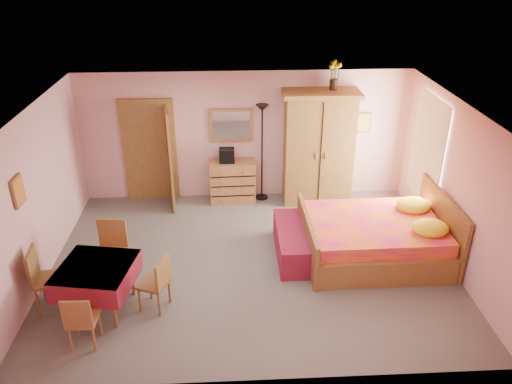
{
  "coord_description": "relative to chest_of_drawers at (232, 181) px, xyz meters",
  "views": [
    {
      "loc": [
        -0.29,
        -6.88,
        4.75
      ],
      "look_at": [
        0.1,
        0.3,
        1.15
      ],
      "focal_mm": 35.0,
      "sensor_mm": 36.0,
      "label": 1
    }
  ],
  "objects": [
    {
      "name": "doorway",
      "position": [
        -1.63,
        0.21,
        0.6
      ],
      "size": [
        1.06,
        0.12,
        2.15
      ],
      "primitive_type": "cube",
      "color": "#9E6B35",
      "rests_on": "floor"
    },
    {
      "name": "sunflower_vase",
      "position": [
        1.93,
        -0.01,
        2.13
      ],
      "size": [
        0.22,
        0.22,
        0.55
      ],
      "primitive_type": "cube",
      "rotation": [
        0.0,
        0.0,
        -0.01
      ],
      "color": "yellow",
      "rests_on": "wardrobe"
    },
    {
      "name": "floor_lamp",
      "position": [
        0.6,
        0.06,
        0.57
      ],
      "size": [
        0.33,
        0.33,
        1.99
      ],
      "primitive_type": "cube",
      "rotation": [
        0.0,
        0.0,
        0.38
      ],
      "color": "black",
      "rests_on": "floor"
    },
    {
      "name": "floor",
      "position": [
        0.27,
        -2.26,
        -0.43
      ],
      "size": [
        6.5,
        6.5,
        0.0
      ],
      "primitive_type": "plane",
      "color": "slate",
      "rests_on": "ground"
    },
    {
      "name": "picture_back",
      "position": [
        2.62,
        0.21,
        1.12
      ],
      "size": [
        0.3,
        0.04,
        0.4
      ],
      "primitive_type": "cube",
      "color": "#D8BF59",
      "rests_on": "wall_back"
    },
    {
      "name": "wall_left",
      "position": [
        -2.98,
        -2.26,
        0.87
      ],
      "size": [
        0.1,
        5.0,
        2.6
      ],
      "primitive_type": "cube",
      "color": "#E2A4A6",
      "rests_on": "floor"
    },
    {
      "name": "wall_back",
      "position": [
        0.27,
        0.24,
        0.87
      ],
      "size": [
        6.5,
        0.1,
        2.6
      ],
      "primitive_type": "cube",
      "color": "#E2A4A6",
      "rests_on": "floor"
    },
    {
      "name": "wardrobe",
      "position": [
        1.7,
        -0.06,
        0.71
      ],
      "size": [
        1.47,
        0.77,
        2.28
      ],
      "primitive_type": "cube",
      "rotation": [
        0.0,
        0.0,
        -0.01
      ],
      "color": "olive",
      "rests_on": "floor"
    },
    {
      "name": "wall_front",
      "position": [
        0.27,
        -4.76,
        0.87
      ],
      "size": [
        6.5,
        0.1,
        2.6
      ],
      "primitive_type": "cube",
      "color": "#E2A4A6",
      "rests_on": "floor"
    },
    {
      "name": "chair_east",
      "position": [
        -1.16,
        -3.31,
        -0.01
      ],
      "size": [
        0.5,
        0.5,
        0.84
      ],
      "primitive_type": "cube",
      "rotation": [
        0.0,
        0.0,
        1.19
      ],
      "color": "brown",
      "rests_on": "floor"
    },
    {
      "name": "chest_of_drawers",
      "position": [
        0.0,
        0.0,
        0.0
      ],
      "size": [
        0.92,
        0.48,
        0.85
      ],
      "primitive_type": "cube",
      "rotation": [
        0.0,
        0.0,
        0.04
      ],
      "color": "#AF6E3B",
      "rests_on": "floor"
    },
    {
      "name": "picture_left",
      "position": [
        -2.95,
        -2.86,
        1.27
      ],
      "size": [
        0.04,
        0.32,
        0.42
      ],
      "primitive_type": "cube",
      "color": "orange",
      "rests_on": "wall_left"
    },
    {
      "name": "chair_south",
      "position": [
        -1.98,
        -4.0,
        -0.02
      ],
      "size": [
        0.38,
        0.38,
        0.82
      ],
      "primitive_type": "cube",
      "rotation": [
        0.0,
        0.0,
        -0.03
      ],
      "color": "#A96A39",
      "rests_on": "floor"
    },
    {
      "name": "chair_west",
      "position": [
        -2.61,
        -3.22,
        0.06
      ],
      "size": [
        0.48,
        0.48,
        0.97
      ],
      "primitive_type": "cube",
      "rotation": [
        0.0,
        0.0,
        -1.47
      ],
      "color": "#9E6935",
      "rests_on": "floor"
    },
    {
      "name": "bench",
      "position": [
        0.99,
        -2.07,
        -0.18
      ],
      "size": [
        0.56,
        1.49,
        0.49
      ],
      "primitive_type": "cube",
      "rotation": [
        0.0,
        0.0,
        -0.0
      ],
      "color": "maroon",
      "rests_on": "floor"
    },
    {
      "name": "ceiling",
      "position": [
        0.27,
        -2.26,
        2.17
      ],
      "size": [
        6.5,
        6.5,
        0.0
      ],
      "primitive_type": "plane",
      "rotation": [
        3.14,
        0.0,
        0.0
      ],
      "color": "brown",
      "rests_on": "wall_back"
    },
    {
      "name": "bed",
      "position": [
        2.32,
        -2.16,
        0.12
      ],
      "size": [
        2.38,
        1.89,
        1.09
      ],
      "primitive_type": "cube",
      "rotation": [
        0.0,
        0.0,
        0.02
      ],
      "color": "#E41665",
      "rests_on": "floor"
    },
    {
      "name": "window",
      "position": [
        3.48,
        -1.06,
        1.02
      ],
      "size": [
        0.08,
        1.4,
        1.95
      ],
      "primitive_type": "cube",
      "color": "white",
      "rests_on": "wall_right"
    },
    {
      "name": "wall_mirror",
      "position": [
        0.0,
        0.21,
        1.12
      ],
      "size": [
        0.85,
        0.05,
        0.67
      ],
      "primitive_type": "cube",
      "rotation": [
        0.0,
        0.0,
        0.0
      ],
      "color": "silver",
      "rests_on": "wall_back"
    },
    {
      "name": "dining_table",
      "position": [
        -1.94,
        -3.29,
        -0.06
      ],
      "size": [
        1.15,
        1.15,
        0.73
      ],
      "primitive_type": "cube",
      "rotation": [
        0.0,
        0.0,
        -0.17
      ],
      "color": "maroon",
      "rests_on": "floor"
    },
    {
      "name": "wall_right",
      "position": [
        3.52,
        -2.26,
        0.87
      ],
      "size": [
        0.1,
        5.0,
        2.6
      ],
      "primitive_type": "cube",
      "color": "#E2A4A6",
      "rests_on": "floor"
    },
    {
      "name": "chair_north",
      "position": [
        -1.89,
        -2.62,
        0.06
      ],
      "size": [
        0.49,
        0.49,
        0.98
      ],
      "primitive_type": "cube",
      "rotation": [
        0.0,
        0.0,
        3.05
      ],
      "color": "#B0733B",
      "rests_on": "floor"
    },
    {
      "name": "stereo",
      "position": [
        -0.1,
        0.0,
        0.57
      ],
      "size": [
        0.3,
        0.22,
        0.28
      ],
      "primitive_type": "cube",
      "rotation": [
        0.0,
        0.0,
        -0.01
      ],
      "color": "black",
      "rests_on": "chest_of_drawers"
    }
  ]
}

